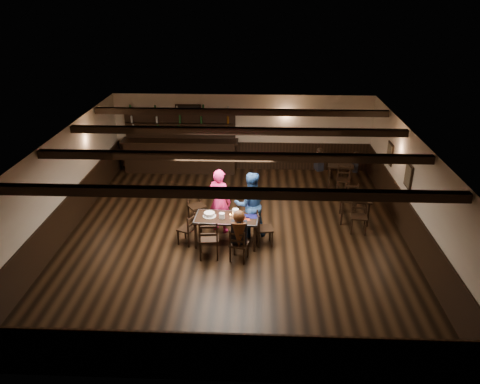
{
  "coord_description": "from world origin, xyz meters",
  "views": [
    {
      "loc": [
        0.58,
        -10.9,
        6.15
      ],
      "look_at": [
        0.11,
        0.2,
        1.19
      ],
      "focal_mm": 35.0,
      "sensor_mm": 36.0,
      "label": 1
    }
  ],
  "objects_px": {
    "chair_near_right": "(238,243)",
    "man_blue": "(251,204)",
    "bar_counter": "(181,151)",
    "dining_table": "(227,220)",
    "chair_near_left": "(209,237)",
    "woman_pink": "(220,201)",
    "cake": "(209,215)"
  },
  "relations": [
    {
      "from": "man_blue",
      "to": "bar_counter",
      "type": "distance_m",
      "value": 5.28
    },
    {
      "from": "chair_near_left",
      "to": "cake",
      "type": "bearing_deg",
      "value": 94.01
    },
    {
      "from": "dining_table",
      "to": "chair_near_left",
      "type": "relative_size",
      "value": 1.61
    },
    {
      "from": "chair_near_right",
      "to": "bar_counter",
      "type": "relative_size",
      "value": 0.21
    },
    {
      "from": "dining_table",
      "to": "chair_near_left",
      "type": "bearing_deg",
      "value": -116.52
    },
    {
      "from": "dining_table",
      "to": "cake",
      "type": "xyz_separation_m",
      "value": [
        -0.44,
        0.03,
        0.12
      ]
    },
    {
      "from": "cake",
      "to": "chair_near_left",
      "type": "bearing_deg",
      "value": -85.99
    },
    {
      "from": "woman_pink",
      "to": "cake",
      "type": "height_order",
      "value": "woman_pink"
    },
    {
      "from": "dining_table",
      "to": "woman_pink",
      "type": "relative_size",
      "value": 0.93
    },
    {
      "from": "chair_near_right",
      "to": "bar_counter",
      "type": "distance_m",
      "value": 6.4
    },
    {
      "from": "chair_near_left",
      "to": "bar_counter",
      "type": "xyz_separation_m",
      "value": [
        -1.61,
        5.86,
        0.13
      ]
    },
    {
      "from": "chair_near_right",
      "to": "man_blue",
      "type": "bearing_deg",
      "value": 79.11
    },
    {
      "from": "chair_near_right",
      "to": "woman_pink",
      "type": "distance_m",
      "value": 1.68
    },
    {
      "from": "chair_near_left",
      "to": "cake",
      "type": "distance_m",
      "value": 0.82
    },
    {
      "from": "chair_near_left",
      "to": "woman_pink",
      "type": "relative_size",
      "value": 0.58
    },
    {
      "from": "dining_table",
      "to": "chair_near_left",
      "type": "xyz_separation_m",
      "value": [
        -0.38,
        -0.77,
        -0.08
      ]
    },
    {
      "from": "chair_near_left",
      "to": "woman_pink",
      "type": "bearing_deg",
      "value": 83.94
    },
    {
      "from": "chair_near_left",
      "to": "cake",
      "type": "xyz_separation_m",
      "value": [
        -0.06,
        0.8,
        0.2
      ]
    },
    {
      "from": "dining_table",
      "to": "bar_counter",
      "type": "height_order",
      "value": "bar_counter"
    },
    {
      "from": "bar_counter",
      "to": "man_blue",
      "type": "bearing_deg",
      "value": -60.67
    },
    {
      "from": "cake",
      "to": "bar_counter",
      "type": "distance_m",
      "value": 5.3
    },
    {
      "from": "dining_table",
      "to": "man_blue",
      "type": "bearing_deg",
      "value": 39.72
    },
    {
      "from": "woman_pink",
      "to": "bar_counter",
      "type": "height_order",
      "value": "bar_counter"
    },
    {
      "from": "chair_near_right",
      "to": "woman_pink",
      "type": "relative_size",
      "value": 0.49
    },
    {
      "from": "dining_table",
      "to": "woman_pink",
      "type": "bearing_deg",
      "value": 108.77
    },
    {
      "from": "dining_table",
      "to": "chair_near_left",
      "type": "height_order",
      "value": "chair_near_left"
    },
    {
      "from": "chair_near_right",
      "to": "chair_near_left",
      "type": "bearing_deg",
      "value": 172.18
    },
    {
      "from": "chair_near_right",
      "to": "bar_counter",
      "type": "height_order",
      "value": "bar_counter"
    },
    {
      "from": "chair_near_right",
      "to": "bar_counter",
      "type": "xyz_separation_m",
      "value": [
        -2.32,
        5.96,
        0.22
      ]
    },
    {
      "from": "woman_pink",
      "to": "cake",
      "type": "distance_m",
      "value": 0.68
    },
    {
      "from": "dining_table",
      "to": "bar_counter",
      "type": "bearing_deg",
      "value": 111.29
    },
    {
      "from": "chair_near_right",
      "to": "bar_counter",
      "type": "bearing_deg",
      "value": 111.29
    }
  ]
}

